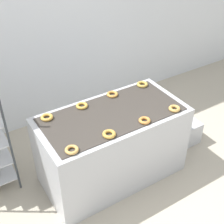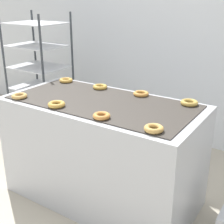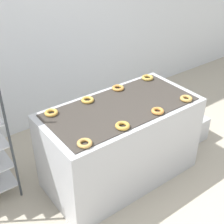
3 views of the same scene
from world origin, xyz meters
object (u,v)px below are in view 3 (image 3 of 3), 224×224
object	(u,v)px
donut_near_midright	(158,111)
glaze_bin	(189,126)
donut_near_midleft	(123,126)
donut_far_midright	(118,88)
donut_far_left	(51,113)
fryer_machine	(121,143)
donut_near_left	(85,143)
donut_far_midleft	(88,100)
donut_far_right	(147,78)
donut_near_right	(186,99)

from	to	relation	value
donut_near_midright	glaze_bin	bearing A→B (deg)	19.15
donut_near_midleft	donut_far_midright	world-z (taller)	donut_near_midleft
donut_near_midleft	donut_far_left	bearing A→B (deg)	125.03
donut_near_midleft	donut_near_midright	world-z (taller)	donut_near_midleft
fryer_machine	donut_far_left	distance (m)	0.82
donut_far_left	donut_near_midleft	bearing A→B (deg)	-54.97
glaze_bin	donut_near_midright	size ratio (longest dim) A/B	3.30
donut_near_midright	donut_near_left	bearing A→B (deg)	-179.72
donut_far_left	donut_far_midleft	size ratio (longest dim) A/B	0.99
donut_far_midright	donut_near_left	bearing A→B (deg)	-143.32
fryer_machine	donut_near_midright	size ratio (longest dim) A/B	13.23
glaze_bin	donut_far_midright	bearing A→B (deg)	165.17
glaze_bin	donut_far_left	bearing A→B (deg)	172.39
donut_far_midleft	donut_far_right	size ratio (longest dim) A/B	0.96
donut_far_midleft	donut_far_midright	xyz separation A→B (m)	(0.40, 0.02, -0.00)
donut_near_midleft	donut_far_right	distance (m)	1.01
donut_far_midright	donut_far_left	bearing A→B (deg)	-178.52
donut_near_midleft	donut_near_right	xyz separation A→B (m)	(0.81, -0.01, 0.00)
donut_near_midright	donut_far_right	world-z (taller)	donut_far_right
fryer_machine	glaze_bin	bearing A→B (deg)	2.02
glaze_bin	donut_far_midright	xyz separation A→B (m)	(-0.98, 0.26, 0.75)
fryer_machine	donut_near_right	xyz separation A→B (m)	(0.60, -0.29, 0.46)
donut_near_midleft	donut_near_right	size ratio (longest dim) A/B	1.05
donut_near_midleft	donut_far_left	distance (m)	0.69
donut_near_left	donut_far_right	distance (m)	1.36
donut_near_right	donut_far_right	world-z (taller)	same
donut_near_midleft	donut_far_midleft	xyz separation A→B (m)	(0.00, 0.56, -0.00)
fryer_machine	donut_near_right	bearing A→B (deg)	-26.21
glaze_bin	donut_far_midleft	bearing A→B (deg)	170.29
donut_near_midright	donut_far_midright	bearing A→B (deg)	91.16
fryer_machine	donut_near_right	size ratio (longest dim) A/B	12.87
glaze_bin	donut_near_right	bearing A→B (deg)	-149.53
donut_near_midleft	donut_near_midright	size ratio (longest dim) A/B	1.08
glaze_bin	donut_far_right	world-z (taller)	donut_far_right
donut_near_midleft	donut_near_right	distance (m)	0.81
donut_far_left	donut_near_right	bearing A→B (deg)	-25.36
donut_near_right	donut_near_midright	bearing A→B (deg)	179.95
fryer_machine	glaze_bin	size ratio (longest dim) A/B	4.01
donut_near_right	donut_far_midleft	size ratio (longest dim) A/B	0.97
donut_far_right	glaze_bin	bearing A→B (deg)	-24.56
fryer_machine	donut_far_midright	size ratio (longest dim) A/B	12.34
donut_near_midleft	donut_far_left	xyz separation A→B (m)	(-0.40, 0.57, -0.00)
donut_near_midright	donut_far_left	bearing A→B (deg)	144.89
fryer_machine	donut_near_left	xyz separation A→B (m)	(-0.61, -0.30, 0.46)
donut_far_left	donut_near_left	bearing A→B (deg)	-89.94
donut_near_midright	donut_far_right	distance (m)	0.72
donut_far_left	donut_near_midright	bearing A→B (deg)	-35.11
donut_near_left	donut_near_midleft	world-z (taller)	donut_near_midleft
fryer_machine	donut_near_midleft	distance (m)	0.59
donut_near_right	donut_far_midleft	bearing A→B (deg)	144.74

